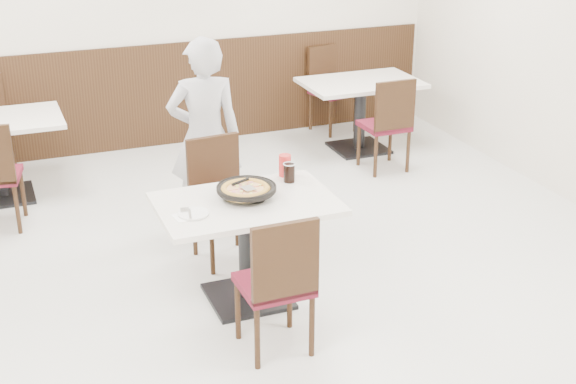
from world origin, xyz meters
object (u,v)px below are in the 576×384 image
object	(u,v)px
pizza	(245,191)
bg_chair_right_far	(333,90)
chair_near	(274,281)
pizza_pan	(247,192)
bg_table_right	(360,116)
chair_far	(224,203)
diner_person	(205,137)
side_plate	(193,214)
cola_glass	(289,173)
red_cup	(285,165)
main_table	(247,251)
bg_chair_right_near	(384,123)

from	to	relation	value
pizza	bg_chair_right_far	size ratio (longest dim) A/B	0.37
chair_near	pizza_pan	size ratio (longest dim) A/B	2.86
bg_table_right	bg_chair_right_far	distance (m)	0.70
chair_far	diner_person	xyz separation A→B (m)	(0.03, 0.59, 0.34)
chair_far	bg_table_right	xyz separation A→B (m)	(2.09, 1.92, -0.10)
diner_person	side_plate	bearing A→B (deg)	78.41
side_plate	cola_glass	world-z (taller)	cola_glass
chair_far	pizza_pan	size ratio (longest dim) A/B	2.86
bg_table_right	bg_chair_right_far	xyz separation A→B (m)	(0.00, 0.69, 0.10)
chair_near	bg_table_right	distance (m)	3.86
pizza	side_plate	world-z (taller)	pizza
pizza	red_cup	distance (m)	0.51
main_table	bg_chair_right_near	xyz separation A→B (m)	(2.08, 1.95, 0.10)
pizza_pan	main_table	bearing A→B (deg)	-112.38
pizza	chair_far	bearing A→B (deg)	87.62
pizza	bg_chair_right_near	distance (m)	2.85
pizza_pan	diner_person	bearing A→B (deg)	88.04
pizza_pan	bg_chair_right_near	xyz separation A→B (m)	(2.06, 1.90, -0.32)
diner_person	bg_chair_right_far	size ratio (longest dim) A/B	1.71
main_table	side_plate	bearing A→B (deg)	-167.07
chair_near	pizza_pan	bearing A→B (deg)	83.96
chair_far	pizza_pan	bearing A→B (deg)	83.08
cola_glass	pizza	bearing A→B (deg)	-153.95
bg_chair_right_near	chair_far	bearing A→B (deg)	-148.39
pizza_pan	cola_glass	xyz separation A→B (m)	(0.38, 0.17, 0.02)
main_table	diner_person	distance (m)	1.30
side_plate	bg_chair_right_far	xyz separation A→B (m)	(2.51, 3.34, -0.28)
cola_glass	diner_person	xyz separation A→B (m)	(-0.34, 1.00, -0.00)
main_table	red_cup	distance (m)	0.70
chair_far	bg_chair_right_near	bearing A→B (deg)	-153.31
chair_near	pizza	size ratio (longest dim) A/B	2.72
diner_person	bg_chair_right_near	distance (m)	2.18
chair_far	pizza	xyz separation A→B (m)	(-0.03, -0.61, 0.34)
pizza	diner_person	distance (m)	1.19
pizza	chair_near	bearing A→B (deg)	-93.90
pizza	red_cup	xyz separation A→B (m)	(0.41, 0.31, 0.02)
main_table	bg_chair_right_far	bearing A→B (deg)	56.87
main_table	diner_person	xyz separation A→B (m)	(0.06, 1.22, 0.44)
chair_near	pizza	world-z (taller)	chair_near
diner_person	chair_near	bearing A→B (deg)	94.27
chair_near	bg_chair_right_near	xyz separation A→B (m)	(2.12, 2.59, 0.00)
bg_chair_right_far	chair_far	bearing A→B (deg)	36.17
bg_chair_right_near	bg_chair_right_far	world-z (taller)	same
red_cup	bg_chair_right_far	world-z (taller)	bg_chair_right_far
bg_chair_right_near	main_table	bearing A→B (deg)	-137.90
bg_chair_right_far	red_cup	bearing A→B (deg)	44.39
pizza_pan	bg_table_right	size ratio (longest dim) A/B	0.28
chair_near	bg_chair_right_far	distance (m)	4.44
pizza_pan	bg_chair_right_far	xyz separation A→B (m)	(2.10, 3.20, -0.32)
chair_far	diner_person	bearing A→B (deg)	-98.84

